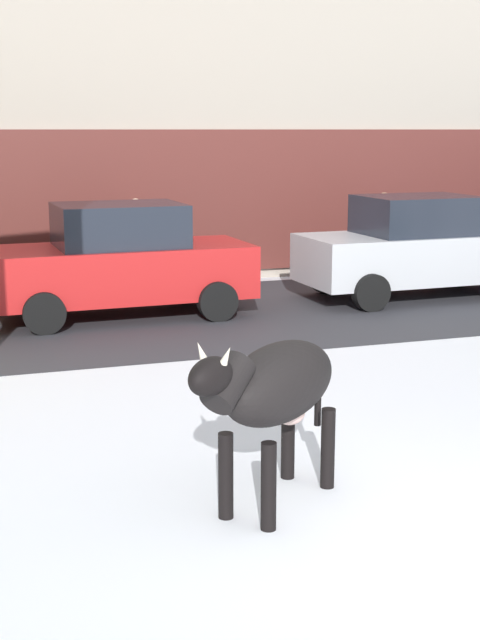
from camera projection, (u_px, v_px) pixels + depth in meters
name	position (u px, v px, depth m)	size (l,w,h in m)	color
ground_plane	(437.00, 564.00, 6.26)	(120.00, 120.00, 0.00)	white
road_strip	(153.00, 318.00, 14.40)	(60.00, 5.60, 0.01)	#333338
cow_black	(275.00, 388.00, 7.04)	(1.74, 1.51, 1.54)	black
car_red_sedan	(120.00, 261.00, 14.36)	(4.24, 2.06, 1.84)	red
car_silver_sedan	(416.00, 248.00, 16.04)	(4.24, 2.06, 1.84)	#B7BABF
pedestrian_near_billboard	(383.00, 233.00, 18.49)	(0.36, 0.24, 1.73)	#282833
pedestrian_by_cars	(137.00, 243.00, 16.86)	(0.36, 0.24, 1.73)	#282833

